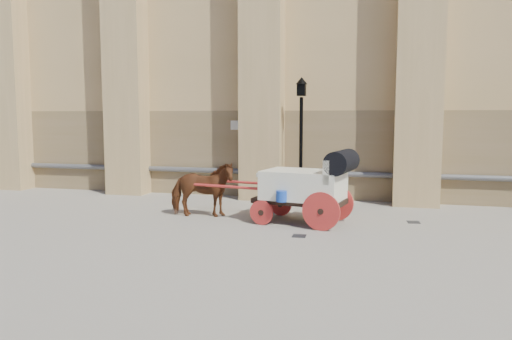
# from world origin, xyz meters

# --- Properties ---
(ground) EXTENTS (90.00, 90.00, 0.00)m
(ground) POSITION_xyz_m (0.00, 0.00, 0.00)
(ground) COLOR gray
(ground) RESTS_ON ground
(horse) EXTENTS (1.96, 1.13, 1.56)m
(horse) POSITION_xyz_m (-1.92, 0.25, 0.78)
(horse) COLOR brown
(horse) RESTS_ON ground
(carriage) EXTENTS (4.63, 2.00, 1.96)m
(carriage) POSITION_xyz_m (1.11, 0.12, 1.06)
(carriage) COLOR black
(carriage) RESTS_ON ground
(street_lamp) EXTENTS (0.38, 0.38, 4.05)m
(street_lamp) POSITION_xyz_m (0.40, 3.17, 2.17)
(street_lamp) COLOR black
(street_lamp) RESTS_ON ground
(drain_grate_near) EXTENTS (0.33, 0.33, 0.01)m
(drain_grate_near) POSITION_xyz_m (1.10, -1.32, 0.01)
(drain_grate_near) COLOR black
(drain_grate_near) RESTS_ON ground
(drain_grate_far) EXTENTS (0.35, 0.35, 0.01)m
(drain_grate_far) POSITION_xyz_m (3.81, 0.94, 0.01)
(drain_grate_far) COLOR black
(drain_grate_far) RESTS_ON ground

